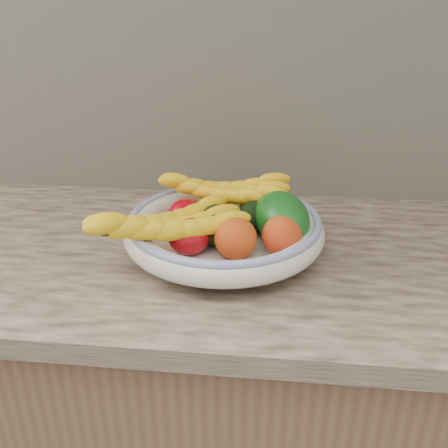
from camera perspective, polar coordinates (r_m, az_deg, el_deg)
kitchen_counter at (r=1.28m, az=0.13°, el=-20.03°), size 2.44×0.66×1.40m
fruit_bowl at (r=0.97m, az=-0.00°, el=-0.61°), size 0.39×0.39×0.08m
clementine_back_left at (r=1.06m, az=-1.83°, el=1.90°), size 0.06×0.06×0.04m
clementine_back_right at (r=1.06m, az=3.07°, el=1.86°), size 0.05×0.05×0.05m
clementine_back_mid at (r=1.03m, az=-0.44°, el=1.26°), size 0.06×0.06×0.05m
tomato_left at (r=1.01m, az=-4.38°, el=1.08°), size 0.09×0.09×0.06m
tomato_near_left at (r=0.92m, az=-4.02°, el=-1.36°), size 0.08×0.08×0.07m
avocado_center at (r=0.96m, az=-1.01°, el=-0.10°), size 0.10×0.12×0.07m
avocado_right at (r=1.00m, az=3.80°, el=0.98°), size 0.11×0.11×0.07m
green_mango at (r=0.96m, az=6.56°, el=0.63°), size 0.17×0.18×0.13m
peach_front at (r=0.90m, az=1.32°, el=-1.64°), size 0.10×0.10×0.08m
peach_right at (r=0.91m, az=6.64°, el=-1.32°), size 0.09×0.09×0.07m
banana_bunch_back at (r=1.04m, az=-0.10°, el=3.46°), size 0.30×0.13×0.08m
banana_bunch_front at (r=0.90m, az=-6.51°, el=-0.54°), size 0.33×0.27×0.09m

